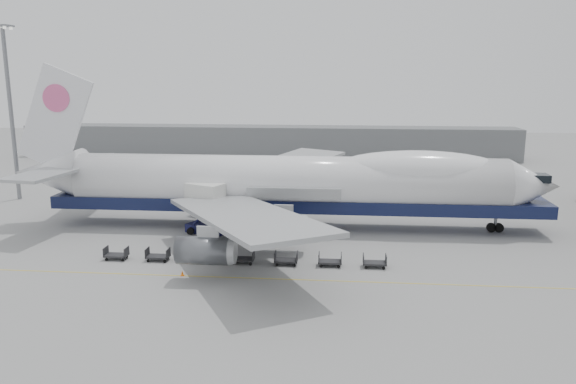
# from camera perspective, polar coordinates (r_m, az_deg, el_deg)

# --- Properties ---
(ground) EXTENTS (260.00, 260.00, 0.00)m
(ground) POSITION_cam_1_polar(r_m,az_deg,el_deg) (58.36, -1.11, -6.72)
(ground) COLOR gray
(ground) RESTS_ON ground
(apron_line) EXTENTS (60.00, 0.15, 0.01)m
(apron_line) POSITION_cam_1_polar(r_m,az_deg,el_deg) (52.75, -1.84, -8.80)
(apron_line) COLOR gold
(apron_line) RESTS_ON ground
(hangar) EXTENTS (110.00, 8.00, 7.00)m
(hangar) POSITION_cam_1_polar(r_m,az_deg,el_deg) (126.88, -2.11, 5.12)
(hangar) COLOR slate
(hangar) RESTS_ON ground
(floodlight_mast) EXTENTS (2.40, 2.40, 25.43)m
(floodlight_mast) POSITION_cam_1_polar(r_m,az_deg,el_deg) (92.57, -26.39, 8.02)
(floodlight_mast) COLOR slate
(floodlight_mast) RESTS_ON ground
(airliner) EXTENTS (67.00, 55.30, 19.98)m
(airliner) POSITION_cam_1_polar(r_m,az_deg,el_deg) (68.41, 0.52, 0.97)
(airliner) COLOR white
(airliner) RESTS_ON ground
(catering_truck) EXTENTS (5.21, 4.50, 6.03)m
(catering_truck) POSITION_cam_1_polar(r_m,az_deg,el_deg) (67.10, -8.37, -1.30)
(catering_truck) COLOR #181948
(catering_truck) RESTS_ON ground
(traffic_cone) EXTENTS (0.35, 0.35, 0.51)m
(traffic_cone) POSITION_cam_1_polar(r_m,az_deg,el_deg) (54.35, -10.69, -8.11)
(traffic_cone) COLOR orange
(traffic_cone) RESTS_ON ground
(dolly_0) EXTENTS (2.30, 1.35, 1.30)m
(dolly_0) POSITION_cam_1_polar(r_m,az_deg,el_deg) (60.39, -17.04, -6.08)
(dolly_0) COLOR #2D2D30
(dolly_0) RESTS_ON ground
(dolly_1) EXTENTS (2.30, 1.35, 1.30)m
(dolly_1) POSITION_cam_1_polar(r_m,az_deg,el_deg) (58.90, -13.08, -6.32)
(dolly_1) COLOR #2D2D30
(dolly_1) RESTS_ON ground
(dolly_2) EXTENTS (2.30, 1.35, 1.30)m
(dolly_2) POSITION_cam_1_polar(r_m,az_deg,el_deg) (57.70, -8.92, -6.54)
(dolly_2) COLOR #2D2D30
(dolly_2) RESTS_ON ground
(dolly_3) EXTENTS (2.30, 1.35, 1.30)m
(dolly_3) POSITION_cam_1_polar(r_m,az_deg,el_deg) (56.81, -4.62, -6.72)
(dolly_3) COLOR #2D2D30
(dolly_3) RESTS_ON ground
(dolly_4) EXTENTS (2.30, 1.35, 1.30)m
(dolly_4) POSITION_cam_1_polar(r_m,az_deg,el_deg) (56.25, -0.19, -6.88)
(dolly_4) COLOR #2D2D30
(dolly_4) RESTS_ON ground
(dolly_5) EXTENTS (2.30, 1.35, 1.30)m
(dolly_5) POSITION_cam_1_polar(r_m,az_deg,el_deg) (56.03, 4.29, -6.99)
(dolly_5) COLOR #2D2D30
(dolly_5) RESTS_ON ground
(dolly_6) EXTENTS (2.30, 1.35, 1.30)m
(dolly_6) POSITION_cam_1_polar(r_m,az_deg,el_deg) (56.14, 8.79, -7.06)
(dolly_6) COLOR #2D2D30
(dolly_6) RESTS_ON ground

